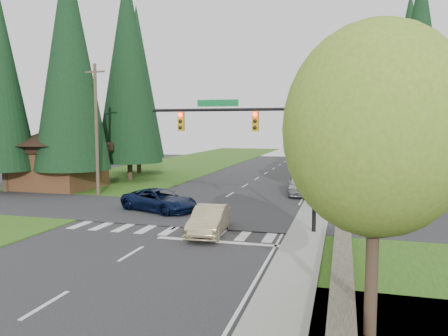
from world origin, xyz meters
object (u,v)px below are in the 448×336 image
at_px(parked_car_b, 309,178).
at_px(parked_car_e, 322,160).
at_px(parked_car_a, 300,185).
at_px(suv_navy, 160,200).
at_px(parked_car_c, 310,165).
at_px(parked_car_d, 308,163).
at_px(sedan_champagne, 210,220).

bearing_deg(parked_car_b, parked_car_e, 84.02).
relative_size(parked_car_a, parked_car_e, 1.10).
xyz_separation_m(suv_navy, parked_car_c, (7.17, 28.14, -0.05)).
bearing_deg(parked_car_d, parked_car_c, -72.30).
distance_m(parked_car_a, parked_car_b, 5.16).
relative_size(suv_navy, parked_car_b, 0.95).
bearing_deg(parked_car_a, suv_navy, -138.44).
bearing_deg(parked_car_a, parked_car_c, 84.45).
height_order(parked_car_a, parked_car_b, parked_car_a).
distance_m(parked_car_d, parked_car_e, 7.55).
bearing_deg(suv_navy, parked_car_a, -19.68).
height_order(parked_car_d, parked_car_e, parked_car_d).
height_order(parked_car_a, parked_car_e, parked_car_a).
bearing_deg(sedan_champagne, parked_car_d, 81.62).
xyz_separation_m(parked_car_d, parked_car_e, (1.40, 7.41, -0.16)).
distance_m(suv_navy, parked_car_c, 29.03).
bearing_deg(parked_car_c, parked_car_e, 91.19).
xyz_separation_m(parked_car_a, parked_car_d, (-1.13, 21.53, -0.02)).
distance_m(parked_car_b, parked_car_e, 23.80).
height_order(parked_car_a, parked_car_c, parked_car_a).
relative_size(suv_navy, parked_car_d, 1.11).
xyz_separation_m(parked_car_b, parked_car_c, (-0.96, 13.88, -0.12)).
bearing_deg(parked_car_b, sedan_champagne, -106.06).
bearing_deg(parked_car_c, parked_car_d, 106.66).
height_order(suv_navy, parked_car_e, suv_navy).
bearing_deg(parked_car_a, parked_car_b, 79.35).
distance_m(parked_car_a, parked_car_d, 21.56).
relative_size(parked_car_d, parked_car_e, 1.07).
xyz_separation_m(parked_car_a, parked_car_c, (-0.69, 19.03, -0.14)).
distance_m(parked_car_a, parked_car_e, 28.95).
distance_m(sedan_champagne, parked_car_a, 14.20).
bearing_deg(parked_car_c, sedan_champagne, -87.47).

